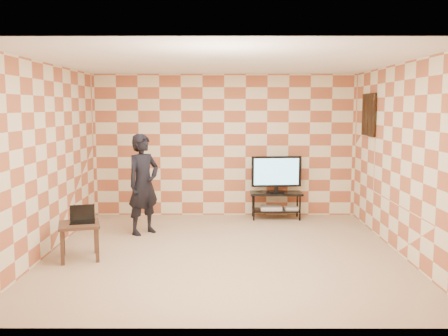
{
  "coord_description": "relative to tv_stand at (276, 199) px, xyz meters",
  "views": [
    {
      "loc": [
        0.01,
        -7.0,
        2.08
      ],
      "look_at": [
        0.0,
        0.6,
        1.15
      ],
      "focal_mm": 40.0,
      "sensor_mm": 36.0,
      "label": 1
    }
  ],
  "objects": [
    {
      "name": "floor",
      "position": [
        -0.97,
        -2.18,
        -0.37
      ],
      "size": [
        5.0,
        5.0,
        0.0
      ],
      "primitive_type": "plane",
      "color": "tan",
      "rests_on": "ground"
    },
    {
      "name": "wall_back",
      "position": [
        -0.97,
        0.32,
        0.98
      ],
      "size": [
        5.0,
        0.02,
        2.7
      ],
      "primitive_type": "cube",
      "color": "beige",
      "rests_on": "ground"
    },
    {
      "name": "wall_front",
      "position": [
        -0.97,
        -4.68,
        0.98
      ],
      "size": [
        5.0,
        0.02,
        2.7
      ],
      "primitive_type": "cube",
      "color": "beige",
      "rests_on": "ground"
    },
    {
      "name": "wall_left",
      "position": [
        -3.47,
        -2.18,
        0.98
      ],
      "size": [
        0.02,
        5.0,
        2.7
      ],
      "primitive_type": "cube",
      "color": "beige",
      "rests_on": "ground"
    },
    {
      "name": "wall_right",
      "position": [
        1.53,
        -2.18,
        0.98
      ],
      "size": [
        0.02,
        5.0,
        2.7
      ],
      "primitive_type": "cube",
      "color": "beige",
      "rests_on": "ground"
    },
    {
      "name": "ceiling",
      "position": [
        -0.97,
        -2.18,
        2.33
      ],
      "size": [
        5.0,
        5.0,
        0.02
      ],
      "primitive_type": "cube",
      "color": "white",
      "rests_on": "wall_back"
    },
    {
      "name": "wall_art",
      "position": [
        1.5,
        -0.63,
        1.58
      ],
      "size": [
        0.04,
        0.72,
        0.72
      ],
      "color": "black",
      "rests_on": "wall_right"
    },
    {
      "name": "tv_stand",
      "position": [
        0.0,
        0.0,
        0.0
      ],
      "size": [
        0.96,
        0.43,
        0.5
      ],
      "color": "black",
      "rests_on": "floor"
    },
    {
      "name": "tv",
      "position": [
        -0.0,
        -0.0,
        0.51
      ],
      "size": [
        0.93,
        0.2,
        0.68
      ],
      "color": "black",
      "rests_on": "tv_stand"
    },
    {
      "name": "dvd_player",
      "position": [
        -0.09,
        -0.01,
        -0.16
      ],
      "size": [
        0.4,
        0.29,
        0.06
      ],
      "primitive_type": "cube",
      "rotation": [
        0.0,
        0.0,
        0.02
      ],
      "color": "silver",
      "rests_on": "tv_stand"
    },
    {
      "name": "game_console",
      "position": [
        0.28,
        -0.01,
        -0.17
      ],
      "size": [
        0.26,
        0.2,
        0.05
      ],
      "primitive_type": "cube",
      "rotation": [
        0.0,
        0.0,
        0.09
      ],
      "color": "silver",
      "rests_on": "tv_stand"
    },
    {
      "name": "side_table",
      "position": [
        -2.96,
        -2.51,
        0.05
      ],
      "size": [
        0.67,
        0.67,
        0.5
      ],
      "color": "#322215",
      "rests_on": "floor"
    },
    {
      "name": "laptop",
      "position": [
        -2.93,
        -2.42,
        0.19
      ],
      "size": [
        0.39,
        0.34,
        0.23
      ],
      "color": "black",
      "rests_on": "side_table"
    },
    {
      "name": "person",
      "position": [
        -2.29,
        -1.11,
        0.46
      ],
      "size": [
        0.7,
        0.71,
        1.65
      ],
      "primitive_type": "imported",
      "rotation": [
        0.0,
        0.0,
        0.83
      ],
      "color": "black",
      "rests_on": "floor"
    }
  ]
}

